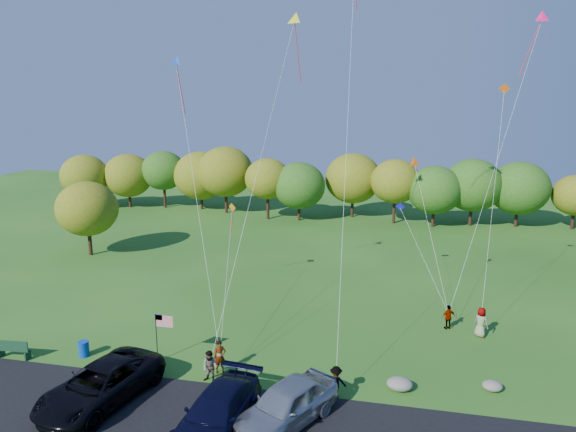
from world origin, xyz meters
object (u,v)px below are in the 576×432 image
(minivan_dark, at_px, (101,384))
(minivan_navy, at_px, (217,413))
(flyer_b, at_px, (210,367))
(park_bench, at_px, (12,349))
(trash_barrel, at_px, (84,349))
(flyer_e, at_px, (481,322))
(flyer_a, at_px, (220,357))
(flyer_c, at_px, (336,382))
(flyer_d, at_px, (448,317))
(minivan_silver, at_px, (286,404))

(minivan_dark, bearing_deg, minivan_navy, 4.62)
(flyer_b, bearing_deg, park_bench, -168.22)
(trash_barrel, bearing_deg, flyer_e, 18.22)
(flyer_a, height_order, flyer_c, flyer_a)
(minivan_dark, xyz_separation_m, flyer_c, (10.87, 2.85, -0.17))
(flyer_c, height_order, flyer_d, flyer_c)
(flyer_a, bearing_deg, flyer_b, -127.73)
(minivan_navy, xyz_separation_m, park_bench, (-13.39, 3.75, -0.33))
(minivan_navy, relative_size, trash_barrel, 6.74)
(flyer_d, relative_size, park_bench, 0.78)
(flyer_a, xyz_separation_m, flyer_b, (-0.17, -1.02, -0.05))
(minivan_dark, relative_size, flyer_c, 4.09)
(flyer_d, distance_m, trash_barrel, 21.96)
(minivan_dark, bearing_deg, flyer_b, 46.02)
(minivan_navy, relative_size, flyer_c, 3.72)
(minivan_navy, height_order, minivan_silver, minivan_silver)
(flyer_b, relative_size, park_bench, 0.84)
(minivan_navy, xyz_separation_m, flyer_d, (10.74, 12.90, -0.13))
(minivan_navy, bearing_deg, minivan_silver, 27.74)
(flyer_c, height_order, trash_barrel, flyer_c)
(flyer_e, distance_m, park_bench, 27.30)
(minivan_navy, xyz_separation_m, minivan_silver, (2.84, 1.10, 0.08))
(flyer_d, bearing_deg, trash_barrel, -3.90)
(park_bench, bearing_deg, minivan_silver, -14.08)
(minivan_navy, distance_m, flyer_d, 16.79)
(flyer_c, distance_m, trash_barrel, 14.46)
(minivan_dark, xyz_separation_m, flyer_b, (4.41, 2.85, -0.12))
(flyer_e, relative_size, trash_barrel, 2.09)
(minivan_navy, distance_m, park_bench, 13.91)
(minivan_dark, height_order, park_bench, minivan_dark)
(park_bench, xyz_separation_m, trash_barrel, (3.70, 1.12, -0.16))
(flyer_d, bearing_deg, flyer_c, 31.27)
(minivan_dark, height_order, trash_barrel, minivan_dark)
(minivan_silver, bearing_deg, flyer_b, 178.39)
(flyer_e, bearing_deg, flyer_b, 68.08)
(flyer_b, xyz_separation_m, trash_barrel, (-7.96, 1.10, -0.41))
(minivan_navy, relative_size, flyer_d, 3.77)
(minivan_dark, relative_size, flyer_e, 3.53)
(minivan_navy, distance_m, flyer_c, 6.05)
(flyer_a, xyz_separation_m, flyer_c, (6.29, -1.02, -0.10))
(flyer_a, bearing_deg, park_bench, 156.80)
(flyer_c, height_order, flyer_e, flyer_e)
(minivan_dark, relative_size, flyer_b, 3.84)
(minivan_navy, height_order, flyer_a, flyer_a)
(flyer_b, distance_m, park_bench, 11.66)
(minivan_navy, bearing_deg, flyer_c, 45.05)
(park_bench, bearing_deg, trash_barrel, 12.05)
(flyer_b, bearing_deg, flyer_c, 11.70)
(minivan_dark, height_order, flyer_a, minivan_dark)
(flyer_e, bearing_deg, trash_barrel, 55.78)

